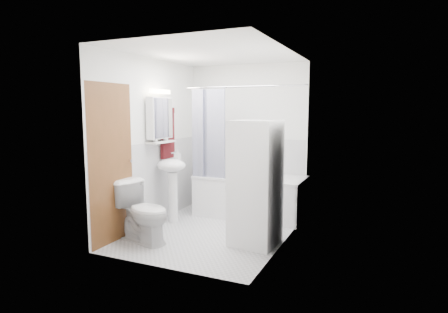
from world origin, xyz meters
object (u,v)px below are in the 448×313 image
at_px(sink, 172,175).
at_px(toilet, 143,212).
at_px(washer_dryer, 255,183).
at_px(bathtub, 250,194).

height_order(sink, toilet, sink).
distance_m(sink, washer_dryer, 1.48).
bearing_deg(bathtub, toilet, -117.17).
bearing_deg(sink, toilet, -82.50).
xyz_separation_m(sink, washer_dryer, (1.43, -0.37, 0.07)).
height_order(bathtub, washer_dryer, washer_dryer).
xyz_separation_m(bathtub, toilet, (-0.84, -1.64, 0.03)).
relative_size(sink, toilet, 1.34).
distance_m(sink, toilet, 0.94).
bearing_deg(sink, bathtub, 38.65).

